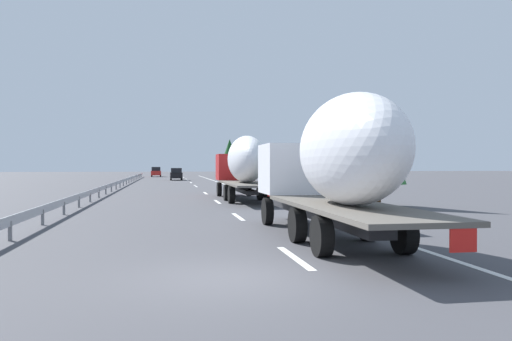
% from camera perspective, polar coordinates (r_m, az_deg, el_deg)
% --- Properties ---
extents(ground_plane, '(260.00, 260.00, 0.00)m').
position_cam_1_polar(ground_plane, '(50.24, -8.50, -2.01)').
color(ground_plane, '#424247').
extents(lane_stripe_0, '(3.20, 0.20, 0.01)m').
position_cam_1_polar(lane_stripe_0, '(12.77, 4.36, -9.73)').
color(lane_stripe_0, white).
rests_on(lane_stripe_0, ground_plane).
extents(lane_stripe_1, '(3.20, 0.20, 0.01)m').
position_cam_1_polar(lane_stripe_1, '(22.58, -2.03, -5.21)').
color(lane_stripe_1, white).
rests_on(lane_stripe_1, ground_plane).
extents(lane_stripe_2, '(3.20, 0.20, 0.01)m').
position_cam_1_polar(lane_stripe_2, '(31.80, -4.37, -3.52)').
color(lane_stripe_2, white).
rests_on(lane_stripe_2, ground_plane).
extents(lane_stripe_3, '(3.20, 0.20, 0.01)m').
position_cam_1_polar(lane_stripe_3, '(41.58, -5.70, -2.55)').
color(lane_stripe_3, white).
rests_on(lane_stripe_3, ground_plane).
extents(lane_stripe_4, '(3.20, 0.20, 0.01)m').
position_cam_1_polar(lane_stripe_4, '(54.84, -6.75, -1.79)').
color(lane_stripe_4, white).
rests_on(lane_stripe_4, ground_plane).
extents(lane_stripe_5, '(3.20, 0.20, 0.01)m').
position_cam_1_polar(lane_stripe_5, '(57.05, -6.87, -1.69)').
color(lane_stripe_5, white).
rests_on(lane_stripe_5, ground_plane).
extents(lane_stripe_6, '(3.20, 0.20, 0.01)m').
position_cam_1_polar(lane_stripe_6, '(66.78, -7.33, -1.36)').
color(lane_stripe_6, white).
rests_on(lane_stripe_6, ground_plane).
extents(lane_stripe_7, '(3.20, 0.20, 0.01)m').
position_cam_1_polar(lane_stripe_7, '(83.77, -7.88, -0.96)').
color(lane_stripe_7, white).
rests_on(lane_stripe_7, ground_plane).
extents(lane_stripe_8, '(3.20, 0.20, 0.01)m').
position_cam_1_polar(lane_stripe_8, '(77.70, -7.71, -1.08)').
color(lane_stripe_8, white).
rests_on(lane_stripe_8, ground_plane).
extents(lane_stripe_9, '(3.20, 0.20, 0.01)m').
position_cam_1_polar(lane_stripe_9, '(95.88, -8.15, -0.76)').
color(lane_stripe_9, white).
rests_on(lane_stripe_9, ground_plane).
extents(edge_line_right, '(110.00, 0.20, 0.01)m').
position_cam_1_polar(edge_line_right, '(55.64, -2.97, -1.75)').
color(edge_line_right, white).
rests_on(edge_line_right, ground_plane).
extents(truck_lead, '(13.25, 2.55, 4.13)m').
position_cam_1_polar(truck_lead, '(33.03, -1.45, 0.73)').
color(truck_lead, '#B21919').
rests_on(truck_lead, ground_plane).
extents(truck_trailing, '(12.67, 2.55, 4.24)m').
position_cam_1_polar(truck_trailing, '(15.33, 8.71, 1.01)').
color(truck_trailing, silver).
rests_on(truck_trailing, ground_plane).
extents(car_red_compact, '(4.50, 1.92, 1.93)m').
position_cam_1_polar(car_red_compact, '(101.64, -11.16, -0.15)').
color(car_red_compact, red).
rests_on(car_red_compact, ground_plane).
extents(car_black_suv, '(4.69, 1.82, 1.85)m').
position_cam_1_polar(car_black_suv, '(78.26, -8.96, -0.39)').
color(car_black_suv, black).
rests_on(car_black_suv, ground_plane).
extents(road_sign, '(0.10, 0.90, 3.50)m').
position_cam_1_polar(road_sign, '(51.07, -0.98, 0.74)').
color(road_sign, gray).
rests_on(road_sign, ground_plane).
extents(tree_0, '(3.79, 3.79, 7.09)m').
position_cam_1_polar(tree_0, '(93.67, -2.98, 1.93)').
color(tree_0, '#472D19').
rests_on(tree_0, ground_plane).
extents(tree_1, '(3.01, 3.01, 5.79)m').
position_cam_1_polar(tree_1, '(29.00, 13.62, 3.00)').
color(tree_1, '#472D19').
rests_on(tree_1, ground_plane).
extents(tree_2, '(3.46, 3.46, 5.54)m').
position_cam_1_polar(tree_2, '(44.11, 6.53, 2.40)').
color(tree_2, '#472D19').
rests_on(tree_2, ground_plane).
extents(guardrail_median, '(94.00, 0.10, 0.76)m').
position_cam_1_polar(guardrail_median, '(53.40, -15.04, -1.25)').
color(guardrail_median, '#9EA0A5').
rests_on(guardrail_median, ground_plane).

